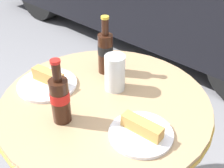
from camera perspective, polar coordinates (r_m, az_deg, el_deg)
name	(u,v)px	position (r m, az deg, el deg)	size (l,w,h in m)	color
bistro_table	(105,129)	(1.15, -1.35, -9.04)	(0.80, 0.80, 0.70)	gold
cola_bottle_left	(60,98)	(0.92, -10.52, -2.83)	(0.06, 0.06, 0.23)	#33190F
cola_bottle_right	(105,51)	(1.17, -1.35, 6.69)	(0.06, 0.06, 0.25)	#33190F
drinking_glass	(115,74)	(1.07, 0.59, 2.02)	(0.08, 0.08, 0.14)	black
lunch_plate_near	(141,131)	(0.91, 5.95, -9.56)	(0.21, 0.21, 0.06)	white
lunch_plate_far	(48,82)	(1.15, -12.96, 0.38)	(0.24, 0.24, 0.07)	white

